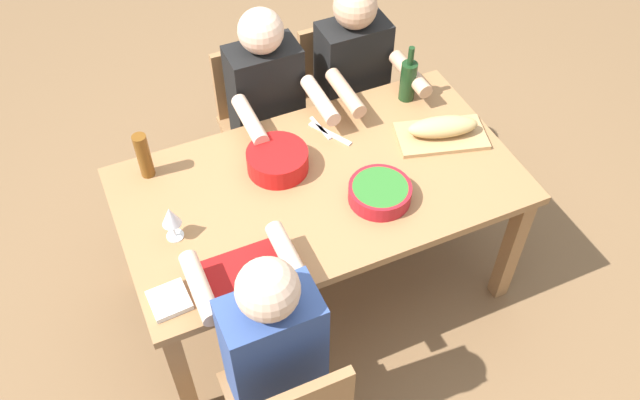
{
  "coord_description": "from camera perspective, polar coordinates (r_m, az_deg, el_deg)",
  "views": [
    {
      "loc": [
        0.81,
        1.81,
        2.87
      ],
      "look_at": [
        0.0,
        0.0,
        0.63
      ],
      "focal_mm": 38.28,
      "sensor_mm": 36.0,
      "label": 1
    }
  ],
  "objects": [
    {
      "name": "cutting_board",
      "position": [
        3.14,
        10.09,
        5.3
      ],
      "size": [
        0.44,
        0.32,
        0.02
      ],
      "primitive_type": "cube",
      "rotation": [
        0.0,
        0.0,
        -0.27
      ],
      "color": "tan",
      "rests_on": "dining_table"
    },
    {
      "name": "bread_loaf",
      "position": [
        3.11,
        10.23,
        6.04
      ],
      "size": [
        0.34,
        0.19,
        0.09
      ],
      "primitive_type": "ellipsoid",
      "rotation": [
        0.0,
        0.0,
        -0.27
      ],
      "color": "tan",
      "rests_on": "cutting_board"
    },
    {
      "name": "dining_table",
      "position": [
        2.97,
        0.0,
        0.33
      ],
      "size": [
        1.7,
        0.94,
        0.74
      ],
      "color": "#9E7044",
      "rests_on": "ground_plane"
    },
    {
      "name": "diner_near_left",
      "position": [
        3.49,
        3.01,
        9.97
      ],
      "size": [
        0.41,
        0.53,
        1.2
      ],
      "color": "#2D2D38",
      "rests_on": "ground_plane"
    },
    {
      "name": "carving_knife",
      "position": [
        3.12,
        0.83,
        5.56
      ],
      "size": [
        0.13,
        0.21,
        0.01
      ],
      "primitive_type": "cube",
      "rotation": [
        0.0,
        0.0,
        2.07
      ],
      "color": "silver",
      "rests_on": "dining_table"
    },
    {
      "name": "diner_far_right",
      "position": [
        2.5,
        -4.22,
        -11.83
      ],
      "size": [
        0.41,
        0.53,
        1.2
      ],
      "color": "#2D2D38",
      "rests_on": "ground_plane"
    },
    {
      "name": "napkin_stack",
      "position": [
        2.58,
        -12.48,
        -8.19
      ],
      "size": [
        0.15,
        0.15,
        0.02
      ],
      "primitive_type": "cube",
      "rotation": [
        0.0,
        0.0,
        0.06
      ],
      "color": "white",
      "rests_on": "dining_table"
    },
    {
      "name": "diner_near_center",
      "position": [
        3.34,
        -4.28,
        7.92
      ],
      "size": [
        0.41,
        0.53,
        1.2
      ],
      "color": "#2D2D38",
      "rests_on": "ground_plane"
    },
    {
      "name": "placemat_far_right",
      "position": [
        2.62,
        -6.64,
        -6.11
      ],
      "size": [
        0.32,
        0.23,
        0.01
      ],
      "primitive_type": "cube",
      "color": "maroon",
      "rests_on": "dining_table"
    },
    {
      "name": "ground_plane",
      "position": [
        3.48,
        0.0,
        -6.87
      ],
      "size": [
        8.0,
        8.0,
        0.0
      ],
      "primitive_type": "plane",
      "color": "brown"
    },
    {
      "name": "wine_bottle",
      "position": [
        3.27,
        7.38,
        9.94
      ],
      "size": [
        0.08,
        0.08,
        0.29
      ],
      "color": "#193819",
      "rests_on": "dining_table"
    },
    {
      "name": "beer_bottle",
      "position": [
        2.96,
        -14.52,
        3.6
      ],
      "size": [
        0.06,
        0.06,
        0.22
      ],
      "primitive_type": "cylinder",
      "color": "brown",
      "rests_on": "dining_table"
    },
    {
      "name": "serving_bowl_greens",
      "position": [
        2.82,
        5.02,
        0.68
      ],
      "size": [
        0.26,
        0.26,
        0.07
      ],
      "color": "#B21923",
      "rests_on": "dining_table"
    },
    {
      "name": "fork_near_center",
      "position": [
        3.14,
        0.03,
        6.04
      ],
      "size": [
        0.04,
        0.17,
        0.01
      ],
      "primitive_type": "cube",
      "rotation": [
        0.0,
        0.0,
        0.12
      ],
      "color": "silver",
      "rests_on": "dining_table"
    },
    {
      "name": "serving_bowl_salad",
      "position": [
        2.93,
        -3.58,
        3.43
      ],
      "size": [
        0.27,
        0.27,
        0.1
      ],
      "color": "red",
      "rests_on": "dining_table"
    },
    {
      "name": "chair_near_center",
      "position": [
        3.62,
        -5.15,
        7.06
      ],
      "size": [
        0.4,
        0.4,
        0.85
      ],
      "color": "#9E7044",
      "rests_on": "ground_plane"
    },
    {
      "name": "wine_glass",
      "position": [
        2.69,
        -12.38,
        -1.44
      ],
      "size": [
        0.08,
        0.08,
        0.17
      ],
      "color": "silver",
      "rests_on": "dining_table"
    },
    {
      "name": "chair_near_left",
      "position": [
        3.75,
        1.63,
        9.01
      ],
      "size": [
        0.4,
        0.4,
        0.85
      ],
      "color": "#9E7044",
      "rests_on": "ground_plane"
    }
  ]
}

